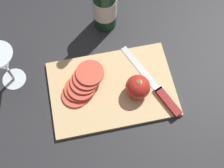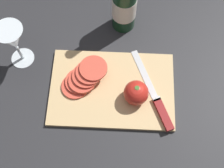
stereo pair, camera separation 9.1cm
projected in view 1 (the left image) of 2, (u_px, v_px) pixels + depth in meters
The scene contains 7 objects.
ground_plane at pixel (96, 89), 0.96m from camera, with size 3.00×3.00×0.00m, color #28282B.
cutting_board at pixel (112, 89), 0.95m from camera, with size 0.37×0.25×0.01m.
wine_bottle at pixel (104, 2), 0.95m from camera, with size 0.08×0.08×0.32m.
wine_glass at pixel (3, 63), 0.87m from camera, with size 0.08×0.08×0.16m.
whole_tomato at pixel (138, 87), 0.90m from camera, with size 0.07×0.07×0.07m.
knife at pixel (162, 95), 0.93m from camera, with size 0.13×0.26×0.01m.
tomato_slice_stack_near at pixel (83, 84), 0.92m from camera, with size 0.14×0.13×0.05m.
Camera 1 is at (-0.03, -0.37, 0.88)m, focal length 50.00 mm.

